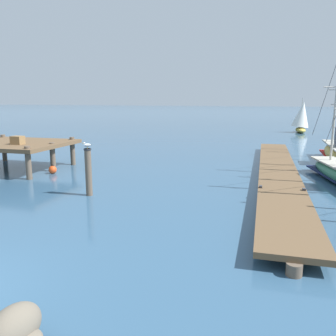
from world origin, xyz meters
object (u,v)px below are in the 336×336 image
object	(u,v)px
mooring_buoy	(53,170)
distant_sailboat	(302,117)
shore_rock_near_right	(15,333)
perched_seagull	(87,145)
mooring_piling	(88,171)

from	to	relation	value
mooring_buoy	distant_sailboat	bearing A→B (deg)	67.43
shore_rock_near_right	mooring_buoy	distance (m)	13.78
perched_seagull	mooring_buoy	size ratio (longest dim) A/B	0.66
mooring_piling	shore_rock_near_right	bearing A→B (deg)	-64.15
perched_seagull	distant_sailboat	size ratio (longest dim) A/B	0.08
shore_rock_near_right	distant_sailboat	xyz separation A→B (m)	(4.12, 40.59, 1.49)
distant_sailboat	perched_seagull	bearing A→B (deg)	-103.93
mooring_piling	shore_rock_near_right	xyz separation A→B (m)	(3.94, -8.13, -0.70)
mooring_piling	distant_sailboat	xyz separation A→B (m)	(8.05, 32.46, 0.80)
perched_seagull	mooring_buoy	bearing A→B (deg)	144.59
perched_seagull	shore_rock_near_right	xyz separation A→B (m)	(3.93, -8.13, -1.77)
mooring_piling	shore_rock_near_right	size ratio (longest dim) A/B	1.74
perched_seagull	distant_sailboat	xyz separation A→B (m)	(8.05, 32.46, -0.28)
perched_seagull	distant_sailboat	world-z (taller)	distant_sailboat
mooring_piling	mooring_buoy	size ratio (longest dim) A/B	3.94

